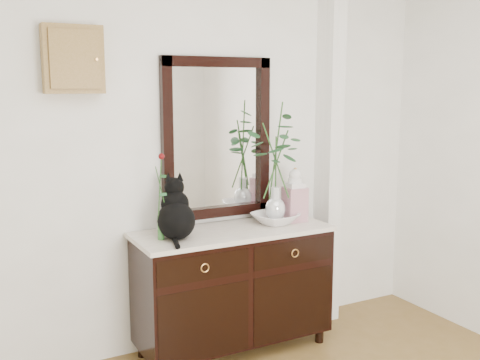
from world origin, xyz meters
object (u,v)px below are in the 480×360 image
sideboard (233,283)px  cat (176,208)px  ginger_jar (295,194)px  lotus_bowl (275,218)px

sideboard → cat: cat is taller
cat → ginger_jar: bearing=17.5°
sideboard → ginger_jar: bearing=1.6°
lotus_bowl → ginger_jar: 0.23m
cat → lotus_bowl: bearing=17.5°
sideboard → lotus_bowl: (0.33, 0.01, 0.41)m
sideboard → ginger_jar: ginger_jar is taller
sideboard → cat: (-0.41, -0.03, 0.57)m
cat → sideboard: bearing=18.7°
sideboard → cat: bearing=-176.2°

